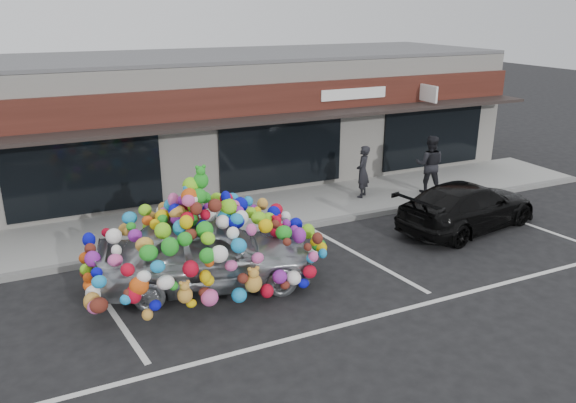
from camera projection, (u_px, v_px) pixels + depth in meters
name	position (u px, v px, depth m)	size (l,w,h in m)	color
ground	(261.00, 283.00, 12.47)	(90.00, 90.00, 0.00)	black
shop_building	(165.00, 121.00, 19.00)	(24.00, 7.20, 4.31)	silver
sidewalk	(207.00, 221.00, 15.88)	(26.00, 3.00, 0.15)	#9A9A95
kerb	(224.00, 240.00, 14.59)	(26.00, 0.18, 0.16)	slate
parking_stripe_left	(111.00, 310.00, 11.37)	(0.12, 4.40, 0.01)	silver
parking_stripe_mid	(363.00, 257.00, 13.76)	(0.12, 4.40, 0.01)	silver
parking_stripe_right	(525.00, 223.00, 15.91)	(0.12, 4.40, 0.01)	silver
lane_line	(396.00, 311.00, 11.30)	(14.00, 0.12, 0.01)	silver
toy_car	(206.00, 245.00, 12.05)	(3.32, 5.20, 2.85)	#A5ABB0
black_sedan	(468.00, 206.00, 15.38)	(4.47, 1.82, 1.30)	black
pedestrian_a	(363.00, 172.00, 17.44)	(0.60, 0.39, 1.64)	black
pedestrian_b	(429.00, 164.00, 17.81)	(0.90, 0.70, 1.86)	black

